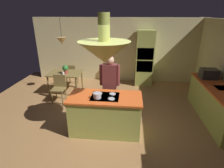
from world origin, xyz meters
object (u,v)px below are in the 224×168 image
Objects in this scene: chair_facing_island at (59,86)px; cup_on_table at (63,73)px; person_at_island at (110,83)px; microwave_on_counter at (209,74)px; cooking_pot_on_cooktop at (97,95)px; kitchen_island at (105,114)px; dining_table at (65,75)px; chair_by_back_wall at (71,74)px; oven_tower at (144,58)px; potted_plant_on_table at (65,69)px.

chair_facing_island is 0.53m from cup_on_table.
microwave_on_counter is at bearing 16.51° from person_at_island.
kitchen_island is at bearing 39.09° from cooking_pot_on_cooktop.
cup_on_table is at bearing 131.77° from kitchen_island.
dining_table is 4.60m from microwave_on_counter.
kitchen_island is 9.39× the size of cooking_pot_on_cooktop.
dining_table is 0.66m from chair_by_back_wall.
person_at_island is at bearing -112.69° from oven_tower.
person_at_island is at bearing -39.28° from dining_table.
chair_facing_island is at bearing -147.47° from oven_tower.
microwave_on_counter is (1.74, -1.73, 0.00)m from oven_tower.
chair_facing_island is at bearing -179.23° from microwave_on_counter.
chair_by_back_wall is 4.83× the size of cooking_pot_on_cooktop.
chair_facing_island and chair_by_back_wall have the same top height.
kitchen_island is 1.94× the size of chair_by_back_wall.
potted_plant_on_table reaches higher than dining_table.
chair_by_back_wall reaches higher than dining_table.
potted_plant_on_table reaches higher than kitchen_island.
chair_by_back_wall is at bearing 90.85° from cup_on_table.
person_at_island is 1.96m from chair_facing_island.
chair_facing_island is at bearing -90.00° from dining_table.
dining_table is 0.66m from chair_facing_island.
potted_plant_on_table is at bearing 173.73° from microwave_on_counter.
person_at_island is at bearing -38.40° from potted_plant_on_table.
potted_plant_on_table is 2.60m from cooking_pot_on_cooktop.
kitchen_island is 18.78× the size of cup_on_table.
chair_by_back_wall is (-1.70, 2.74, 0.04)m from kitchen_island.
kitchen_island is 0.86m from person_at_island.
microwave_on_counter reaches higher than cooking_pot_on_cooktop.
cooking_pot_on_cooktop is (1.54, -2.87, 0.50)m from chair_by_back_wall.
cup_on_table is (0.01, 0.43, 0.30)m from chair_facing_island.
kitchen_island is at bearing -40.60° from chair_facing_island.
cooking_pot_on_cooktop reaches higher than potted_plant_on_table.
cooking_pot_on_cooktop is at bearing -151.22° from microwave_on_counter.
person_at_island is 2.93m from microwave_on_counter.
kitchen_island is 2.64m from potted_plant_on_table.
kitchen_island reaches higher than cup_on_table.
person_at_island is (0.03, 0.68, 0.53)m from kitchen_island.
oven_tower is at bearing 135.24° from microwave_on_counter.
microwave_on_counter is at bearing -44.76° from oven_tower.
dining_table is 6.16× the size of cooking_pot_on_cooktop.
dining_table is (-1.70, 2.10, 0.19)m from kitchen_island.
dining_table is 1.27× the size of chair_by_back_wall.
dining_table is at bearing 90.00° from chair_facing_island.
oven_tower is at bearing 22.21° from dining_table.
kitchen_island is 5.63× the size of potted_plant_on_table.
person_at_island is 1.98× the size of chair_by_back_wall.
microwave_on_counter is 3.42m from cooking_pot_on_cooktop.
person_at_island is 19.15× the size of cup_on_table.
cooking_pot_on_cooktop is (-3.00, -1.65, -0.06)m from microwave_on_counter.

